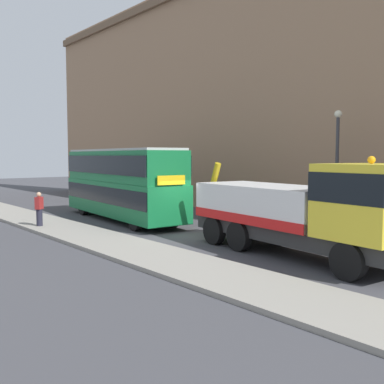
{
  "coord_description": "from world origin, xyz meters",
  "views": [
    {
      "loc": [
        15.82,
        -13.34,
        3.67
      ],
      "look_at": [
        -0.22,
        -0.05,
        2.0
      ],
      "focal_mm": 42.19,
      "sensor_mm": 36.0,
      "label": 1
    }
  ],
  "objects_px": {
    "recovery_tow_truck": "(302,210)",
    "street_lamp": "(337,160)",
    "double_decker_bus": "(121,181)",
    "pedestrian_onlooker": "(39,209)"
  },
  "relations": [
    {
      "from": "recovery_tow_truck",
      "to": "double_decker_bus",
      "type": "relative_size",
      "value": 0.91
    },
    {
      "from": "street_lamp",
      "to": "double_decker_bus",
      "type": "bearing_deg",
      "value": -150.36
    },
    {
      "from": "pedestrian_onlooker",
      "to": "street_lamp",
      "type": "height_order",
      "value": "street_lamp"
    },
    {
      "from": "double_decker_bus",
      "to": "pedestrian_onlooker",
      "type": "xyz_separation_m",
      "value": [
        0.11,
        -4.84,
        -1.25
      ]
    },
    {
      "from": "pedestrian_onlooker",
      "to": "street_lamp",
      "type": "distance_m",
      "value": 14.86
    },
    {
      "from": "recovery_tow_truck",
      "to": "street_lamp",
      "type": "distance_m",
      "value": 6.54
    },
    {
      "from": "double_decker_bus",
      "to": "street_lamp",
      "type": "bearing_deg",
      "value": 35.57
    },
    {
      "from": "recovery_tow_truck",
      "to": "double_decker_bus",
      "type": "distance_m",
      "value": 12.58
    },
    {
      "from": "recovery_tow_truck",
      "to": "street_lamp",
      "type": "xyz_separation_m",
      "value": [
        -2.39,
        5.84,
        1.71
      ]
    },
    {
      "from": "recovery_tow_truck",
      "to": "pedestrian_onlooker",
      "type": "relative_size",
      "value": 5.99
    }
  ]
}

